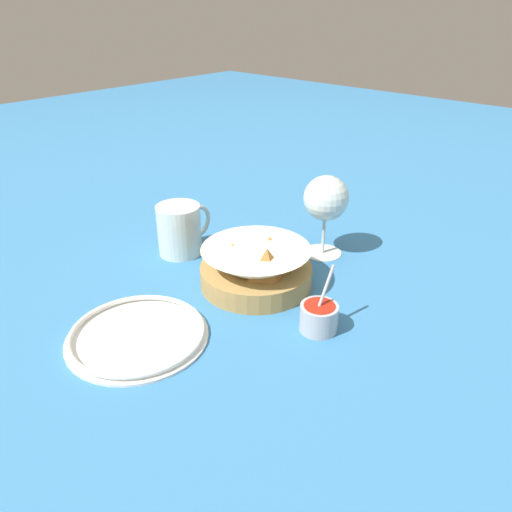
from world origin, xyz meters
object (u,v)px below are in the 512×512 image
Objects in this scene: wine_glass at (326,201)px; side_plate at (139,336)px; beer_mug at (180,231)px; sauce_cup at (318,317)px; food_basket at (256,268)px.

side_plate is (-0.43, 0.04, -0.11)m from wine_glass.
wine_glass is at bearing -48.43° from beer_mug.
beer_mug is 0.30m from side_plate.
beer_mug is at bearing 131.57° from wine_glass.
sauce_cup is at bearing -94.71° from beer_mug.
beer_mug is at bearing 85.29° from sauce_cup.
wine_glass is (0.18, -0.02, 0.08)m from food_basket.
food_basket is at bearing 174.58° from wine_glass.
sauce_cup is 0.28m from wine_glass.
wine_glass is 1.29× the size of beer_mug.
sauce_cup is at bearing -146.27° from wine_glass.
food_basket is 0.25m from side_plate.
side_plate is at bearing 174.86° from food_basket.
sauce_cup reaches higher than food_basket.
sauce_cup reaches higher than side_plate.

